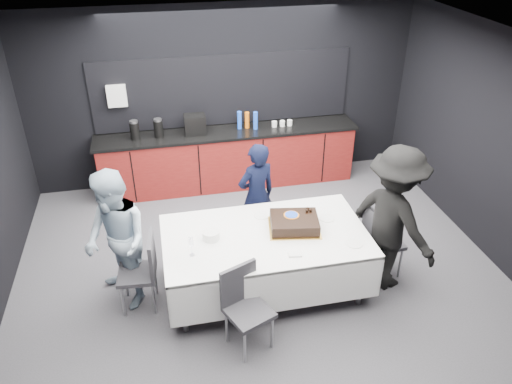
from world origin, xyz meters
TOP-DOWN VIEW (x-y plane):
  - ground at (0.00, 0.00)m, footprint 6.00×6.00m
  - room_shell at (0.00, 0.00)m, footprint 6.04×5.04m
  - kitchenette at (-0.02, 2.22)m, footprint 4.10×0.64m
  - party_table at (0.00, -0.40)m, footprint 2.32×1.32m
  - cake_assembly at (0.35, -0.35)m, footprint 0.66×0.57m
  - plate_stack at (-0.61, -0.35)m, footprint 0.19×0.19m
  - loose_plate_near at (-0.33, -0.83)m, footprint 0.18×0.18m
  - loose_plate_right_a at (0.79, -0.23)m, footprint 0.19×0.19m
  - loose_plate_right_b at (0.92, -0.78)m, footprint 0.19×0.19m
  - loose_plate_far at (0.05, -0.01)m, footprint 0.19×0.19m
  - fork_pile at (0.23, -0.84)m, footprint 0.16×0.11m
  - champagne_flute at (-0.85, -0.60)m, footprint 0.06×0.06m
  - chair_left at (-1.39, -0.39)m, footprint 0.46×0.46m
  - chair_right at (1.41, -0.41)m, footprint 0.44×0.44m
  - chair_near at (-0.39, -1.17)m, footprint 0.55×0.55m
  - person_center at (0.10, 0.52)m, footprint 0.62×0.51m
  - person_left at (-1.64, -0.25)m, footprint 0.93×1.01m
  - person_right at (1.45, -0.59)m, footprint 1.09×1.34m

SIDE VIEW (x-z plane):
  - ground at x=0.00m, z-range 0.00..0.00m
  - chair_left at x=-1.39m, z-range 0.07..1.00m
  - chair_right at x=1.41m, z-range 0.07..1.00m
  - chair_near at x=-0.39m, z-range 0.07..1.00m
  - kitchenette at x=-0.02m, z-range -0.48..1.57m
  - party_table at x=0.00m, z-range 0.25..1.03m
  - person_center at x=0.10m, z-range 0.00..1.47m
  - loose_plate_near at x=-0.33m, z-range 0.78..0.79m
  - loose_plate_right_a at x=0.79m, z-range 0.78..0.79m
  - loose_plate_right_b at x=0.92m, z-range 0.78..0.79m
  - loose_plate_far at x=0.05m, z-range 0.78..0.79m
  - fork_pile at x=0.23m, z-range 0.78..0.80m
  - plate_stack at x=-0.61m, z-range 0.78..0.88m
  - person_left at x=-1.64m, z-range 0.00..1.67m
  - cake_assembly at x=0.35m, z-range 0.76..0.94m
  - person_right at x=1.45m, z-range 0.00..1.81m
  - champagne_flute at x=-0.85m, z-range 0.83..1.05m
  - room_shell at x=0.00m, z-range 0.45..3.27m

